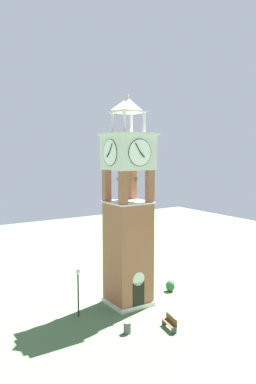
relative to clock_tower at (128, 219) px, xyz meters
The scene contains 7 objects.
ground 7.11m from the clock_tower, 80.00° to the left, with size 80.00×80.00×0.00m, color #517547.
clock_tower is the anchor object (origin of this frame).
park_bench 8.57m from the clock_tower, 89.63° to the right, with size 0.76×1.66×0.95m.
lamp_post 6.42m from the clock_tower, behind, with size 0.36×0.36×3.72m.
trash_bin 8.46m from the clock_tower, 123.61° to the right, with size 0.52×0.52×0.80m, color #4C4C51.
shrub_near_entry 7.18m from the clock_tower, 16.50° to the left, with size 1.11×1.11×0.83m, color #28562D.
shrub_left_of_tower 8.10m from the clock_tower, ahead, with size 0.81×0.81×1.01m, color #28562D.
Camera 1 is at (-16.17, -24.90, 12.51)m, focal length 34.61 mm.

